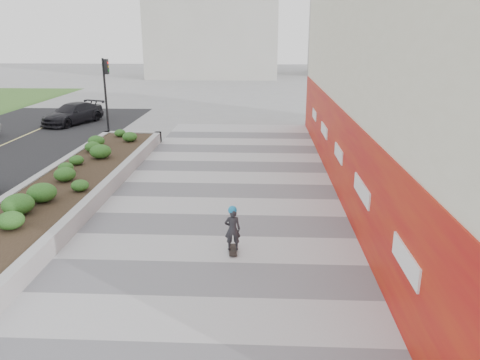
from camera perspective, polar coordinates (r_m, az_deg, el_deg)
The scene contains 8 objects.
ground at distance 9.69m, azimuth -5.50°, elevation -17.11°, with size 160.00×160.00×0.00m, color gray.
walkway at distance 12.25m, azimuth -3.54°, elevation -9.13°, with size 8.00×36.00×0.01m, color #A8A8AD.
building at distance 17.87m, azimuth 21.81°, elevation 11.44°, with size 6.04×24.08×8.00m.
planter at distance 17.12m, azimuth -20.71°, elevation -0.89°, with size 3.00×18.00×0.90m.
traffic_signal_near at distance 26.90m, azimuth -16.01°, elevation 11.03°, with size 0.33×0.28×4.20m.
manhole_cover at distance 12.21m, azimuth -1.17°, elevation -9.20°, with size 0.44×0.44×0.01m, color #595654.
skateboarder at distance 12.13m, azimuth -0.91°, elevation -5.97°, with size 0.44×0.74×1.29m.
car_dark at distance 31.44m, azimuth -19.72°, elevation 7.63°, with size 1.79×4.40×1.28m, color black.
Camera 1 is at (1.26, -7.88, 5.50)m, focal length 35.00 mm.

